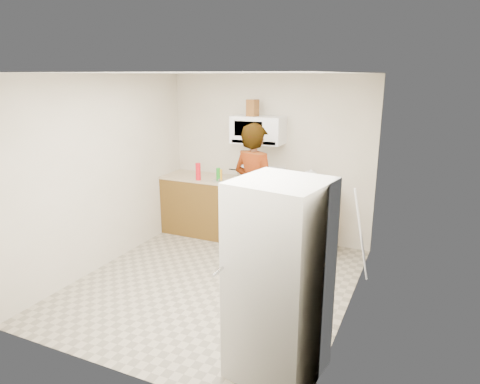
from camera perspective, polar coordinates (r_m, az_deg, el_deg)
The scene contains 20 objects.
floor at distance 5.41m, azimuth -3.34°, elevation -11.97°, with size 3.60×3.60×0.00m, color gray.
back_wall at distance 6.56m, azimuth 3.80°, elevation 4.50°, with size 3.20×0.02×2.50m, color beige.
right_wall at distance 4.47m, azimuth 14.79°, elevation -1.17°, with size 0.02×3.60×2.50m, color beige.
cabinet_left at distance 6.92m, azimuth -5.30°, elevation -1.78°, with size 1.12×0.62×0.90m, color brown.
counter_left at distance 6.80m, azimuth -5.39°, elevation 1.99°, with size 1.14×0.64×0.04m, color tan.
cabinet_right at distance 6.28m, azimuth 8.51°, elevation -3.68°, with size 0.80×0.62×0.90m, color brown.
counter_right at distance 6.15m, azimuth 8.68°, elevation 0.44°, with size 0.82×0.64×0.04m, color tan.
gas_range at distance 6.50m, azimuth 1.89°, elevation -2.52°, with size 0.76×0.65×1.13m.
microwave at distance 6.36m, azimuth 2.43°, elevation 8.29°, with size 0.76×0.38×0.40m, color white.
person at distance 5.84m, azimuth 1.94°, elevation 0.04°, with size 0.68×0.45×1.88m, color tan.
fridge at distance 3.60m, azimuth 5.25°, elevation -11.68°, with size 0.70×0.70×1.70m, color silver.
kettle at distance 6.23m, azimuth 9.40°, elevation 1.74°, with size 0.17×0.17×0.20m, color silver.
jug at distance 6.30m, azimuth 1.69°, elevation 11.15°, with size 0.14×0.14×0.24m, color brown.
saucepan at distance 6.55m, azimuth 0.67°, elevation 2.47°, with size 0.25×0.25×0.13m, color silver.
tray at distance 6.22m, azimuth 3.16°, elevation 1.13°, with size 0.25×0.16×0.05m, color white.
bottle_spray at distance 6.51m, azimuth -5.60°, elevation 2.72°, with size 0.08×0.08×0.26m, color red.
bottle_hot_sauce at distance 6.46m, azimuth -2.63°, elevation 2.28°, with size 0.06×0.06×0.17m, color orange.
bottle_green_cap at distance 6.44m, azimuth -2.91°, elevation 2.36°, with size 0.06×0.06×0.20m, color #18871C.
pot_lid at distance 6.43m, azimuth -2.81°, elevation 1.48°, with size 0.22×0.22×0.01m, color white.
broom at distance 5.41m, azimuth 15.84°, elevation -5.56°, with size 0.03×0.03×1.21m, color silver.
Camera 1 is at (2.26, -4.24, 2.48)m, focal length 32.00 mm.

